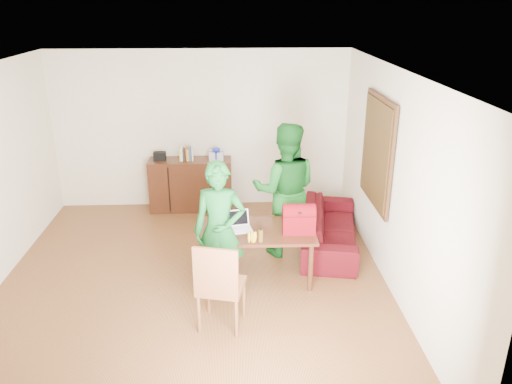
{
  "coord_description": "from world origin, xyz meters",
  "views": [
    {
      "loc": [
        0.55,
        -5.6,
        3.46
      ],
      "look_at": [
        0.82,
        0.35,
        1.13
      ],
      "focal_mm": 35.0,
      "sensor_mm": 36.0,
      "label": 1
    }
  ],
  "objects_px": {
    "bottle": "(261,235)",
    "table": "(257,236)",
    "person_near": "(220,231)",
    "sofa": "(330,227)",
    "red_bag": "(299,221)",
    "chair": "(221,301)",
    "laptop": "(239,227)",
    "person_far": "(285,190)"
  },
  "relations": [
    {
      "from": "chair",
      "to": "person_far",
      "type": "distance_m",
      "value": 2.03
    },
    {
      "from": "person_near",
      "to": "person_far",
      "type": "relative_size",
      "value": 0.9
    },
    {
      "from": "laptop",
      "to": "person_near",
      "type": "bearing_deg",
      "value": -136.49
    },
    {
      "from": "red_bag",
      "to": "sofa",
      "type": "relative_size",
      "value": 0.21
    },
    {
      "from": "red_bag",
      "to": "person_far",
      "type": "bearing_deg",
      "value": 98.36
    },
    {
      "from": "table",
      "to": "sofa",
      "type": "bearing_deg",
      "value": 38.94
    },
    {
      "from": "chair",
      "to": "red_bag",
      "type": "relative_size",
      "value": 2.63
    },
    {
      "from": "chair",
      "to": "bottle",
      "type": "bearing_deg",
      "value": 68.3
    },
    {
      "from": "person_near",
      "to": "bottle",
      "type": "distance_m",
      "value": 0.5
    },
    {
      "from": "red_bag",
      "to": "bottle",
      "type": "bearing_deg",
      "value": -152.33
    },
    {
      "from": "table",
      "to": "bottle",
      "type": "distance_m",
      "value": 0.37
    },
    {
      "from": "chair",
      "to": "laptop",
      "type": "bearing_deg",
      "value": 90.73
    },
    {
      "from": "table",
      "to": "chair",
      "type": "xyz_separation_m",
      "value": [
        -0.44,
        -1.01,
        -0.3
      ]
    },
    {
      "from": "person_near",
      "to": "bottle",
      "type": "bearing_deg",
      "value": 7.99
    },
    {
      "from": "laptop",
      "to": "red_bag",
      "type": "distance_m",
      "value": 0.76
    },
    {
      "from": "table",
      "to": "chair",
      "type": "distance_m",
      "value": 1.15
    },
    {
      "from": "chair",
      "to": "person_far",
      "type": "height_order",
      "value": "person_far"
    },
    {
      "from": "laptop",
      "to": "table",
      "type": "bearing_deg",
      "value": -10.59
    },
    {
      "from": "person_far",
      "to": "laptop",
      "type": "distance_m",
      "value": 0.99
    },
    {
      "from": "person_far",
      "to": "sofa",
      "type": "relative_size",
      "value": 0.98
    },
    {
      "from": "table",
      "to": "sofa",
      "type": "xyz_separation_m",
      "value": [
        1.13,
        0.88,
        -0.33
      ]
    },
    {
      "from": "person_near",
      "to": "red_bag",
      "type": "bearing_deg",
      "value": 20.24
    },
    {
      "from": "chair",
      "to": "red_bag",
      "type": "bearing_deg",
      "value": 56.83
    },
    {
      "from": "laptop",
      "to": "sofa",
      "type": "xyz_separation_m",
      "value": [
        1.35,
        0.89,
        -0.45
      ]
    },
    {
      "from": "person_far",
      "to": "red_bag",
      "type": "xyz_separation_m",
      "value": [
        0.09,
        -0.79,
        -0.11
      ]
    },
    {
      "from": "chair",
      "to": "laptop",
      "type": "relative_size",
      "value": 3.07
    },
    {
      "from": "bottle",
      "to": "table",
      "type": "bearing_deg",
      "value": 95.75
    },
    {
      "from": "person_far",
      "to": "red_bag",
      "type": "distance_m",
      "value": 0.81
    },
    {
      "from": "person_far",
      "to": "red_bag",
      "type": "bearing_deg",
      "value": 101.5
    },
    {
      "from": "table",
      "to": "person_near",
      "type": "xyz_separation_m",
      "value": [
        -0.46,
        -0.35,
        0.25
      ]
    },
    {
      "from": "person_far",
      "to": "laptop",
      "type": "height_order",
      "value": "person_far"
    },
    {
      "from": "chair",
      "to": "table",
      "type": "bearing_deg",
      "value": 79.5
    },
    {
      "from": "person_near",
      "to": "sofa",
      "type": "distance_m",
      "value": 2.09
    },
    {
      "from": "person_near",
      "to": "person_far",
      "type": "height_order",
      "value": "person_far"
    },
    {
      "from": "sofa",
      "to": "red_bag",
      "type": "bearing_deg",
      "value": 158.67
    },
    {
      "from": "person_near",
      "to": "person_far",
      "type": "bearing_deg",
      "value": 55.13
    },
    {
      "from": "table",
      "to": "red_bag",
      "type": "distance_m",
      "value": 0.58
    },
    {
      "from": "laptop",
      "to": "person_far",
      "type": "bearing_deg",
      "value": 35.52
    },
    {
      "from": "bottle",
      "to": "red_bag",
      "type": "xyz_separation_m",
      "value": [
        0.49,
        0.24,
        0.06
      ]
    },
    {
      "from": "person_near",
      "to": "red_bag",
      "type": "relative_size",
      "value": 4.23
    },
    {
      "from": "chair",
      "to": "person_near",
      "type": "distance_m",
      "value": 0.86
    },
    {
      "from": "table",
      "to": "bottle",
      "type": "relative_size",
      "value": 8.46
    }
  ]
}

